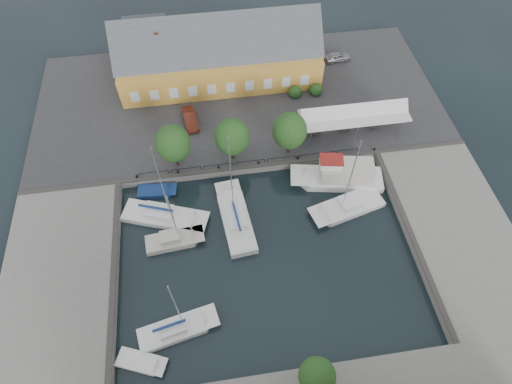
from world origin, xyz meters
TOP-DOWN VIEW (x-y plane):
  - ground at (0.00, 0.00)m, footprint 140.00×140.00m
  - north_quay at (0.00, 23.00)m, footprint 56.00×26.00m
  - west_quay at (-22.00, -2.00)m, footprint 12.00×24.00m
  - east_quay at (22.00, -2.00)m, footprint 12.00×24.00m
  - quay_edge_fittings at (0.02, 4.75)m, footprint 56.00×24.72m
  - warehouse at (-2.60, 28.36)m, footprint 28.56×14.00m
  - tent_canopy at (14.00, 14.50)m, footprint 14.00×4.00m
  - quay_trees at (-2.00, 12.00)m, footprint 18.20×4.20m
  - car_silver at (15.99, 29.06)m, footprint 4.24×2.11m
  - car_red at (-6.96, 19.04)m, footprint 2.20×4.76m
  - center_sailboat at (-2.77, 3.27)m, footprint 3.98×10.38m
  - trawler at (10.64, 7.15)m, footprint 11.74×5.36m
  - east_boat_a at (10.59, 3.12)m, footprint 9.43×5.20m
  - west_boat_a at (-11.09, 4.97)m, footprint 10.40×6.08m
  - west_boat_b at (-10.01, 1.56)m, footprint 6.77×2.80m
  - west_boat_d at (-10.08, -8.50)m, footprint 8.29×3.97m
  - launch_sw at (-13.56, -11.07)m, footprint 5.09×3.45m
  - launch_nw at (-11.85, 8.83)m, footprint 4.92×2.32m

SIDE VIEW (x-z plane):
  - ground at x=0.00m, z-range 0.00..0.00m
  - launch_nw at x=-11.85m, z-range -0.35..0.53m
  - launch_sw at x=-13.56m, z-range -0.40..0.58m
  - west_boat_b at x=-10.01m, z-range -4.38..4.90m
  - east_boat_a at x=10.59m, z-range -6.10..6.63m
  - west_boat_a at x=-11.09m, z-range -6.34..6.88m
  - west_boat_d at x=-10.08m, z-range -5.13..5.67m
  - center_sailboat at x=-2.77m, z-range -6.51..7.23m
  - north_quay at x=0.00m, z-range 0.00..1.00m
  - west_quay at x=-22.00m, z-range 0.00..1.00m
  - east_quay at x=22.00m, z-range 0.00..1.00m
  - trawler at x=10.64m, z-range -1.48..3.52m
  - quay_edge_fittings at x=0.02m, z-range 0.86..1.26m
  - car_silver at x=15.99m, z-range 1.00..2.39m
  - car_red at x=-6.96m, z-range 1.00..2.51m
  - tent_canopy at x=14.00m, z-range 2.27..5.10m
  - warehouse at x=-2.60m, z-range -0.35..9.20m
  - quay_trees at x=-2.00m, z-range 1.73..8.03m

